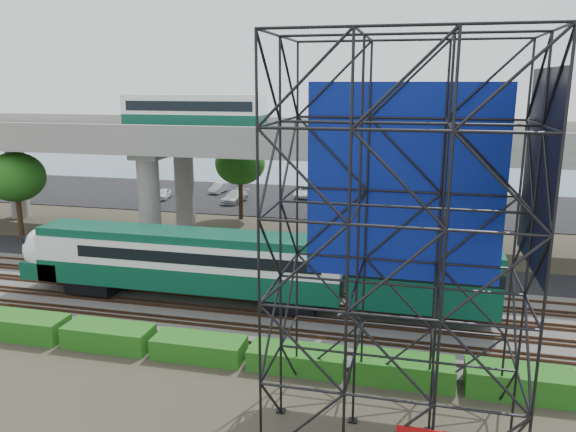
# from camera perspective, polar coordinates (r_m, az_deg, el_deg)

# --- Properties ---
(ground) EXTENTS (140.00, 140.00, 0.00)m
(ground) POSITION_cam_1_polar(r_m,az_deg,el_deg) (33.23, -7.78, -10.47)
(ground) COLOR #474233
(ground) RESTS_ON ground
(ballast_bed) EXTENTS (90.00, 12.00, 0.20)m
(ballast_bed) POSITION_cam_1_polar(r_m,az_deg,el_deg) (34.91, -6.60, -9.05)
(ballast_bed) COLOR slate
(ballast_bed) RESTS_ON ground
(service_road) EXTENTS (90.00, 5.00, 0.08)m
(service_road) POSITION_cam_1_polar(r_m,az_deg,el_deg) (42.50, -2.70, -4.89)
(service_road) COLOR black
(service_road) RESTS_ON ground
(parking_lot) EXTENTS (90.00, 18.00, 0.08)m
(parking_lot) POSITION_cam_1_polar(r_m,az_deg,el_deg) (64.65, 3.04, 1.51)
(parking_lot) COLOR black
(parking_lot) RESTS_ON ground
(harbor_water) EXTENTS (140.00, 40.00, 0.03)m
(harbor_water) POSITION_cam_1_polar(r_m,az_deg,el_deg) (86.04, 5.69, 4.45)
(harbor_water) COLOR #466573
(harbor_water) RESTS_ON ground
(rail_tracks) EXTENTS (90.00, 9.52, 0.16)m
(rail_tracks) POSITION_cam_1_polar(r_m,az_deg,el_deg) (34.84, -6.60, -8.77)
(rail_tracks) COLOR #472D1E
(rail_tracks) RESTS_ON ballast_bed
(commuter_train) EXTENTS (29.30, 3.06, 4.30)m
(commuter_train) POSITION_cam_1_polar(r_m,az_deg,el_deg) (33.97, -6.84, -4.69)
(commuter_train) COLOR black
(commuter_train) RESTS_ON rail_tracks
(overpass) EXTENTS (80.00, 12.00, 12.40)m
(overpass) POSITION_cam_1_polar(r_m,az_deg,el_deg) (46.08, -1.56, 6.99)
(overpass) COLOR #9E9B93
(overpass) RESTS_ON ground
(scaffold_tower) EXTENTS (9.36, 6.36, 15.00)m
(scaffold_tower) POSITION_cam_1_polar(r_m,az_deg,el_deg) (21.12, 11.21, -3.12)
(scaffold_tower) COLOR black
(scaffold_tower) RESTS_ON ground
(hedge_strip) EXTENTS (34.60, 1.80, 1.20)m
(hedge_strip) POSITION_cam_1_polar(r_m,az_deg,el_deg) (29.04, -9.01, -12.98)
(hedge_strip) COLOR #124F12
(hedge_strip) RESTS_ON ground
(trees) EXTENTS (40.94, 16.94, 7.69)m
(trees) POSITION_cam_1_polar(r_m,az_deg,el_deg) (47.82, -6.29, 3.95)
(trees) COLOR #382314
(trees) RESTS_ON ground
(suv) EXTENTS (5.00, 3.74, 1.26)m
(suv) POSITION_cam_1_polar(r_m,az_deg,el_deg) (44.28, -12.56, -3.53)
(suv) COLOR black
(suv) RESTS_ON service_road
(parked_cars) EXTENTS (35.42, 9.80, 1.31)m
(parked_cars) POSITION_cam_1_polar(r_m,az_deg,el_deg) (63.85, 3.88, 1.96)
(parked_cars) COLOR silver
(parked_cars) RESTS_ON parking_lot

